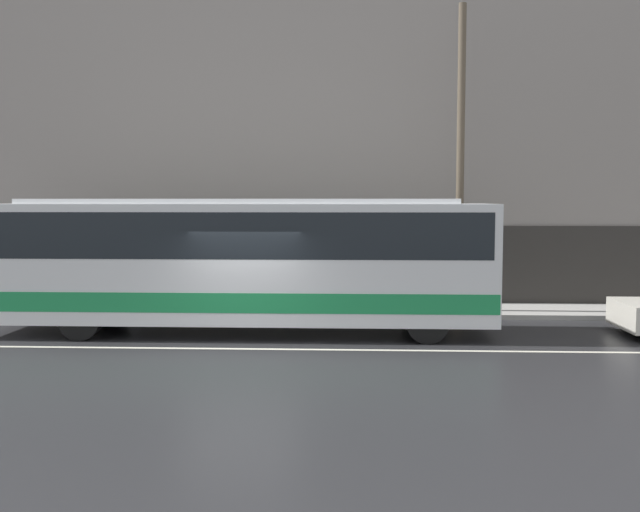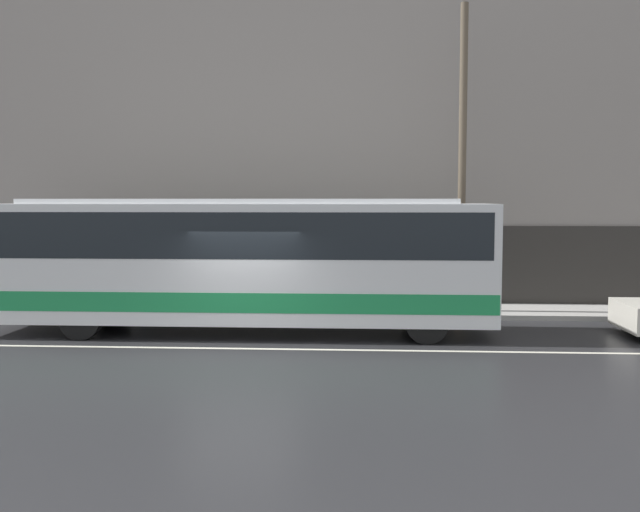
# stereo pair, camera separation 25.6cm
# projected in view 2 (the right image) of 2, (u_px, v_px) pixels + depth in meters

# --- Properties ---
(ground_plane) EXTENTS (60.00, 60.00, 0.00)m
(ground_plane) POSITION_uv_depth(u_px,v_px,m) (240.00, 349.00, 15.34)
(ground_plane) COLOR #262628
(sidewalk) EXTENTS (60.00, 2.29, 0.14)m
(sidewalk) POSITION_uv_depth(u_px,v_px,m) (271.00, 309.00, 20.45)
(sidewalk) COLOR #A09E99
(sidewalk) RESTS_ON ground_plane
(building_facade) EXTENTS (60.00, 0.35, 9.75)m
(building_facade) POSITION_uv_depth(u_px,v_px,m) (275.00, 150.00, 21.37)
(building_facade) COLOR gray
(building_facade) RESTS_ON ground_plane
(lane_stripe) EXTENTS (54.00, 0.14, 0.01)m
(lane_stripe) POSITION_uv_depth(u_px,v_px,m) (240.00, 349.00, 15.34)
(lane_stripe) COLOR beige
(lane_stripe) RESTS_ON ground_plane
(transit_bus) EXTENTS (11.90, 2.50, 3.23)m
(transit_bus) POSITION_uv_depth(u_px,v_px,m) (242.00, 258.00, 17.08)
(transit_bus) COLOR white
(transit_bus) RESTS_ON ground_plane
(utility_pole_near) EXTENTS (0.21, 0.21, 8.37)m
(utility_pole_near) POSITION_uv_depth(u_px,v_px,m) (462.00, 159.00, 19.47)
(utility_pole_near) COLOR brown
(utility_pole_near) RESTS_ON sidewalk
(pedestrian_waiting) EXTENTS (0.36, 0.36, 1.73)m
(pedestrian_waiting) POSITION_uv_depth(u_px,v_px,m) (140.00, 279.00, 20.35)
(pedestrian_waiting) COLOR #333338
(pedestrian_waiting) RESTS_ON sidewalk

